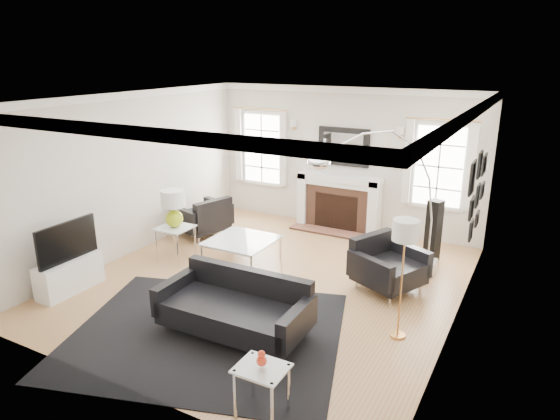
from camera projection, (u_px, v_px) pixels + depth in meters
The scene contains 25 objects.
floor at pixel (269, 281), 7.79m from camera, with size 6.00×6.00×0.00m, color #AA6F47.
back_wall at pixel (344, 159), 9.88m from camera, with size 5.50×0.04×2.80m, color beige.
front_wall at pixel (116, 268), 4.85m from camera, with size 5.50×0.04×2.80m, color beige.
left_wall at pixel (131, 174), 8.62m from camera, with size 0.04×6.00×2.80m, color beige.
right_wall at pixel (463, 224), 6.11m from camera, with size 0.04×6.00×2.80m, color beige.
ceiling at pixel (268, 98), 6.95m from camera, with size 5.50×6.00×0.02m, color white.
crown_molding at pixel (268, 103), 6.96m from camera, with size 5.50×6.00×0.12m, color white.
fireplace at pixel (338, 203), 9.96m from camera, with size 1.70×0.69×1.11m.
mantel_mirror at pixel (343, 147), 9.77m from camera, with size 1.05×0.07×0.75m.
window_left at pixel (262, 148), 10.66m from camera, with size 1.24×0.15×1.62m.
window_right at pixel (439, 166), 8.98m from camera, with size 1.24×0.15×1.62m.
gallery_wall at pixel (477, 189), 7.17m from camera, with size 0.04×1.73×1.29m.
tv_unit at pixel (69, 271), 7.37m from camera, with size 0.35×1.00×1.09m.
area_rug at pixel (207, 333), 6.32m from camera, with size 3.33×2.78×0.01m, color black.
sofa at pixel (236, 308), 6.27m from camera, with size 1.93×0.91×0.62m.
armchair_left at pixel (204, 218), 9.65m from camera, with size 1.08×1.15×0.64m.
armchair_right at pixel (386, 266), 7.46m from camera, with size 1.16×1.22×0.65m.
coffee_table at pixel (242, 241), 8.26m from camera, with size 1.03×1.03×0.46m.
side_table_left at pixel (175, 233), 8.46m from camera, with size 0.54×0.54×0.59m.
nesting_table at pixel (262, 378), 4.79m from camera, with size 0.49×0.41×0.54m.
gourd_lamp at pixel (173, 206), 8.32m from camera, with size 0.40×0.40×0.64m.
orange_vase at pixel (262, 359), 4.72m from camera, with size 0.10×0.10×0.16m.
arc_floor_lamp at pixel (377, 199), 7.51m from camera, with size 1.71×1.58×2.42m.
stick_floor_lamp at pixel (405, 237), 5.87m from camera, with size 0.31×0.31×1.54m.
speaker_tower at pixel (433, 231), 8.44m from camera, with size 0.21×0.21×1.07m, color black.
Camera 1 is at (3.53, -6.16, 3.39)m, focal length 32.00 mm.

